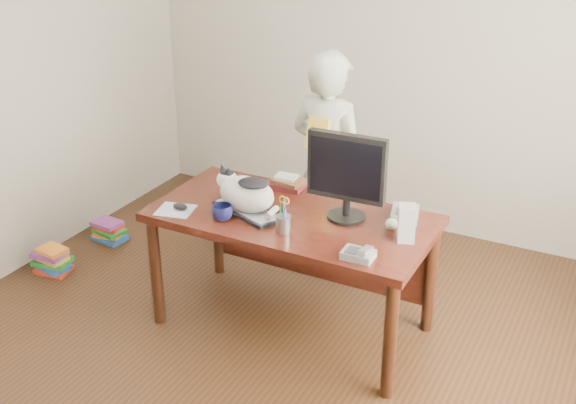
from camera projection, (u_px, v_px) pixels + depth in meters
The scene contains 18 objects.
room at pixel (233, 149), 3.36m from camera, with size 4.50×4.50×4.50m.
desk at pixel (298, 232), 4.22m from camera, with size 1.60×0.80×0.75m.
keyboard at pixel (247, 211), 4.11m from camera, with size 0.47×0.32×0.03m.
cat at pixel (245, 192), 4.07m from camera, with size 0.43×0.31×0.25m.
monitor at pixel (347, 172), 3.92m from camera, with size 0.45×0.23×0.50m.
pen_cup at pixel (284, 222), 3.88m from camera, with size 0.10×0.10×0.21m.
mousepad at pixel (176, 210), 4.14m from camera, with size 0.24×0.23×0.00m.
mouse at pixel (180, 206), 4.14m from camera, with size 0.10×0.08×0.04m.
coffee_mug at pixel (222, 213), 4.01m from camera, with size 0.12×0.12×0.09m, color #0C0F33.
phone at pixel (359, 254), 3.63m from camera, with size 0.16×0.14×0.07m.
speaker at pixel (406, 223), 3.78m from camera, with size 0.12×0.13×0.20m.
baseball at pixel (391, 224), 3.91m from camera, with size 0.07×0.07×0.07m.
book_stack at pixel (288, 183), 4.42m from camera, with size 0.22×0.16×0.08m.
calculator at pixel (405, 214), 4.03m from camera, with size 0.19×0.23×0.06m.
person at pixel (328, 166), 4.69m from camera, with size 0.56×0.37×1.54m, color silver.
held_book at pixel (318, 134), 4.44m from camera, with size 0.16×0.11×0.20m.
book_pile_a at pixel (52, 261), 4.95m from camera, with size 0.27×0.22×0.18m.
book_pile_b at pixel (109, 231), 5.39m from camera, with size 0.26×0.20×0.15m.
Camera 1 is at (1.68, -2.67, 2.55)m, focal length 45.00 mm.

